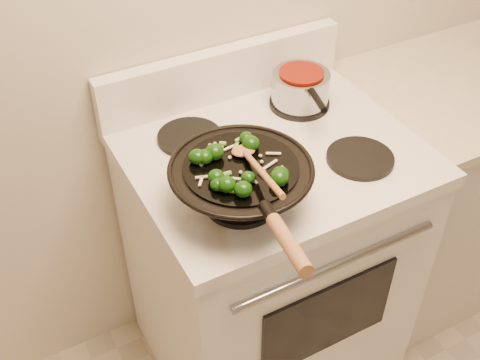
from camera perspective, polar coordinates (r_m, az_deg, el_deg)
stove at (r=1.95m, az=2.62°, el=-7.53°), size 0.78×0.67×1.08m
counter_unit at (r=2.38m, az=19.16°, el=-0.12°), size 0.88×0.62×0.91m
wok at (r=1.42m, az=0.14°, el=-0.26°), size 0.35×0.57×0.19m
stirfry at (r=1.37m, az=-0.41°, el=1.32°), size 0.22×0.23×0.04m
wooden_spoon at (r=1.36m, az=1.30°, el=1.65°), size 0.08×0.27×0.07m
saucepan at (r=1.79m, az=5.78°, el=8.74°), size 0.17×0.27×0.10m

